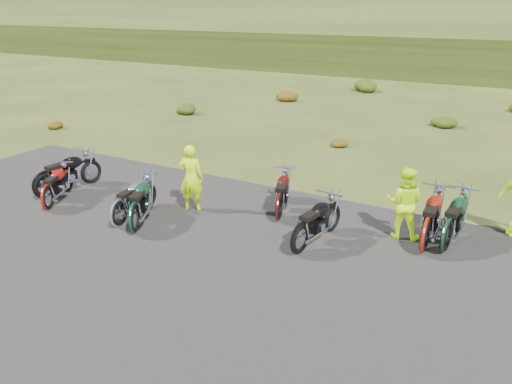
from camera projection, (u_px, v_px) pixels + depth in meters
The scene contains 19 objects.
ground at pixel (209, 244), 11.24m from camera, with size 300.00×300.00×0.00m, color #343E14.
gravel_pad at pixel (151, 285), 9.61m from camera, with size 20.00×12.00×0.04m, color black.
hill_slope at pixel (479, 55), 52.06m from camera, with size 300.00×46.00×3.00m, color #2B3913, non-canonical shape.
shrub_0 at pixel (57, 124), 21.53m from camera, with size 0.77×0.77×0.45m, color #65380C.
shrub_1 at pixel (185, 107), 24.51m from camera, with size 1.03×1.03×0.61m, color #21360D.
shrub_2 at pixel (285, 95), 27.48m from camera, with size 1.30×1.30×0.77m, color #65380C.
shrub_3 at pixel (366, 84), 30.46m from camera, with size 1.56×1.56×0.92m, color #21360D.
shrub_4 at pixel (337, 141), 18.85m from camera, with size 0.77×0.77×0.45m, color #65380C.
shrub_5 at pixel (443, 120), 21.83m from camera, with size 1.03×1.03×0.61m, color #21360D.
motorcycle_0 at pixel (48, 199), 13.85m from camera, with size 2.22×0.74×1.16m, color black, non-canonical shape.
motorcycle_1 at pixel (50, 210), 13.09m from camera, with size 1.93×0.64×1.01m, color #9A0F0B, non-canonical shape.
motorcycle_2 at pixel (136, 233), 11.78m from camera, with size 2.12×0.71×1.11m, color #0E341E, non-canonical shape.
motorcycle_3 at pixel (121, 227), 12.12m from camera, with size 1.95×0.65×1.02m, color silver, non-canonical shape.
motorcycle_4 at pixel (279, 221), 12.45m from camera, with size 2.02×0.67×1.06m, color #410B0A, non-canonical shape.
motorcycle_5 at pixel (300, 254), 10.79m from camera, with size 2.07×0.69×1.08m, color black, non-canonical shape.
motorcycle_6 at pixel (423, 253), 10.86m from camera, with size 2.24×0.75×1.18m, color #9E190B, non-canonical shape.
motorcycle_7 at pixel (444, 253), 10.87m from camera, with size 2.19×0.73×1.15m, color #0E3319, non-canonical shape.
person_middle at pixel (191, 179), 12.80m from camera, with size 0.64×0.42×1.75m, color #C6F40C.
person_right_a at pixel (404, 204), 11.28m from camera, with size 0.82×0.64×1.68m, color #C6F40C.
Camera 1 is at (5.84, -8.30, 5.09)m, focal length 35.00 mm.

